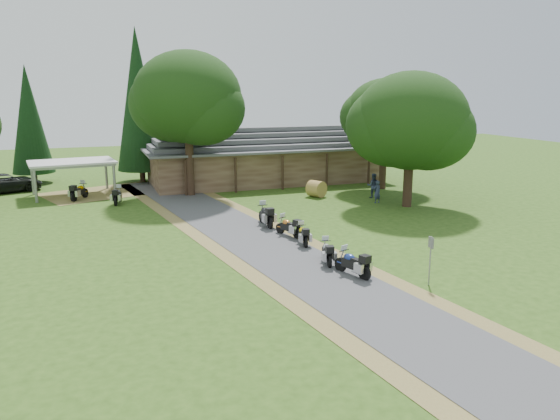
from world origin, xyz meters
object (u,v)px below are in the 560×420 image
object	(u,v)px
car_dark_suv	(5,178)
motorcycle_row_d	(289,226)
carport	(73,178)
lodge	(265,154)
hay_bale	(316,189)
motorcycle_row_c	(303,234)
motorcycle_carport_b	(118,195)
motorcycle_row_e	(266,214)
motorcycle_carport_a	(79,191)
motorcycle_row_b	(327,251)
motorcycle_row_a	(352,262)

from	to	relation	value
car_dark_suv	motorcycle_row_d	world-z (taller)	car_dark_suv
carport	lodge	bearing A→B (deg)	-2.69
carport	hay_bale	distance (m)	18.97
motorcycle_row_d	motorcycle_row_c	bearing A→B (deg)	162.70
car_dark_suv	motorcycle_carport_b	xyz separation A→B (m)	(8.18, -7.71, -0.49)
motorcycle_row_c	motorcycle_row_e	xyz separation A→B (m)	(-0.61, 4.52, 0.13)
motorcycle_row_c	carport	bearing A→B (deg)	41.55
motorcycle_row_d	hay_bale	xyz separation A→B (m)	(6.06, 9.99, 0.01)
motorcycle_carport_a	hay_bale	xyz separation A→B (m)	(17.21, -5.02, -0.06)
carport	motorcycle_row_e	world-z (taller)	carport
motorcycle_carport_a	motorcycle_carport_b	world-z (taller)	motorcycle_carport_a
car_dark_suv	hay_bale	size ratio (longest dim) A/B	4.71
car_dark_suv	motorcycle_carport_a	xyz separation A→B (m)	(5.55, -5.22, -0.44)
motorcycle_row_b	motorcycle_row_d	distance (m)	5.18
car_dark_suv	motorcycle_row_b	bearing A→B (deg)	-166.83
carport	motorcycle_carport_a	bearing A→B (deg)	-85.79
motorcycle_row_d	motorcycle_carport_a	distance (m)	18.70
carport	motorcycle_row_a	xyz separation A→B (m)	(11.90, -24.20, -0.71)
carport	motorcycle_carport_b	size ratio (longest dim) A/B	3.31
motorcycle_carport_a	motorcycle_row_d	bearing A→B (deg)	-112.81
motorcycle_row_c	motorcycle_carport_a	size ratio (longest dim) A/B	0.84
lodge	motorcycle_row_b	xyz separation A→B (m)	(-4.66, -23.48, -1.85)
lodge	hay_bale	world-z (taller)	lodge
lodge	car_dark_suv	size ratio (longest dim) A/B	3.61
motorcycle_row_c	motorcycle_carport_b	size ratio (longest dim) A/B	0.90
lodge	motorcycle_row_c	distance (m)	20.70
motorcycle_row_c	motorcycle_carport_b	distance (m)	16.75
motorcycle_carport_b	motorcycle_carport_a	bearing A→B (deg)	62.25
motorcycle_row_a	motorcycle_carport_a	world-z (taller)	motorcycle_carport_a
car_dark_suv	motorcycle_row_e	xyz separation A→B (m)	(16.25, -17.51, -0.42)
carport	motorcycle_row_c	xyz separation A→B (m)	(11.71, -18.79, -0.77)
carport	motorcycle_row_e	size ratio (longest dim) A/B	2.97
motorcycle_carport_a	motorcycle_row_e	bearing A→B (deg)	-108.42
motorcycle_row_d	motorcycle_carport_b	bearing A→B (deg)	12.36
motorcycle_row_a	motorcycle_row_c	bearing A→B (deg)	-16.50
lodge	motorcycle_row_e	distance (m)	16.50
motorcycle_row_b	motorcycle_row_e	size ratio (longest dim) A/B	0.83
motorcycle_carport_a	car_dark_suv	bearing A→B (deg)	77.34
motorcycle_row_b	lodge	bearing A→B (deg)	2.85
motorcycle_row_a	hay_bale	distance (m)	18.13
car_dark_suv	motorcycle_row_e	world-z (taller)	car_dark_suv
motorcycle_carport_a	motorcycle_carport_b	bearing A→B (deg)	-102.89
hay_bale	motorcycle_row_e	bearing A→B (deg)	-131.89
lodge	hay_bale	size ratio (longest dim) A/B	17.01
carport	motorcycle_carport_a	xyz separation A→B (m)	(0.40, -1.98, -0.66)
motorcycle_row_a	motorcycle_carport_b	world-z (taller)	motorcycle_row_a
motorcycle_row_b	motorcycle_row_c	world-z (taller)	motorcycle_row_b
motorcycle_row_a	lodge	bearing A→B (deg)	-28.15
hay_bale	carport	bearing A→B (deg)	158.33
lodge	motorcycle_row_c	xyz separation A→B (m)	(-4.53, -20.11, -1.87)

